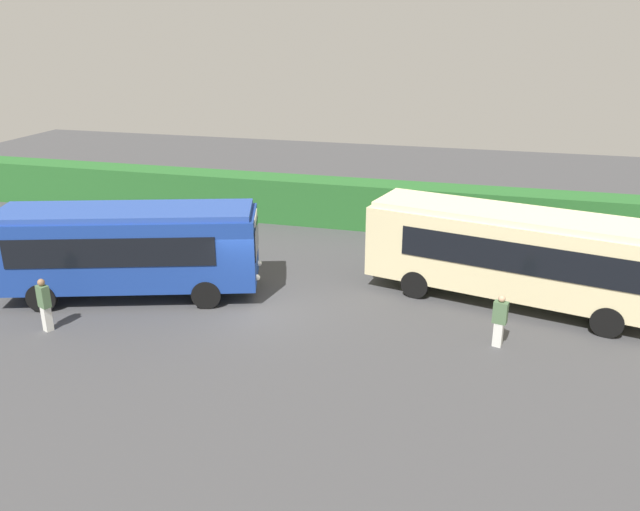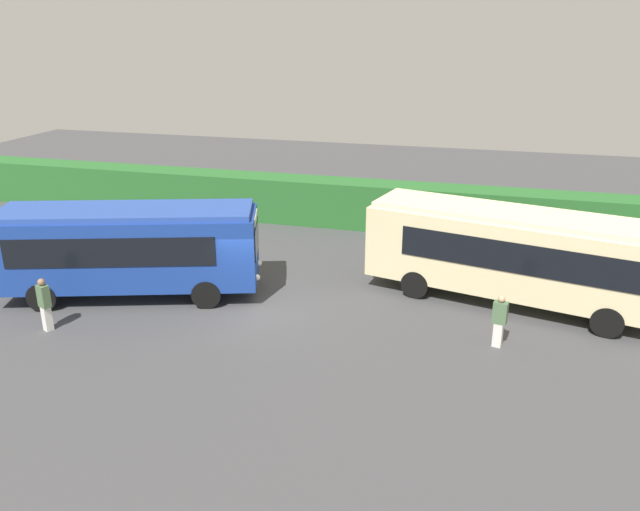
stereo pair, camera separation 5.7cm
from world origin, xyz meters
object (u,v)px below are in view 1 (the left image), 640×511
at_px(person_left, 45,303).
at_px(person_right, 500,320).
at_px(bus_blue, 129,247).
at_px(person_center, 154,248).
at_px(person_far, 637,277).
at_px(bus_cream, 517,252).
at_px(traffic_cone, 89,225).

relative_size(person_left, person_right, 1.06).
relative_size(bus_blue, person_center, 5.22).
relative_size(bus_blue, person_left, 5.24).
distance_m(person_left, person_right, 14.07).
bearing_deg(person_far, bus_cream, 47.01).
xyz_separation_m(bus_cream, person_left, (-14.27, -6.07, -0.95)).
distance_m(bus_cream, person_right, 3.57).
height_order(bus_cream, person_left, bus_cream).
bearing_deg(person_far, person_left, 50.48).
distance_m(bus_blue, person_right, 12.69).
relative_size(person_right, traffic_cone, 2.77).
distance_m(person_right, person_far, 6.65).
distance_m(bus_cream, person_center, 13.60).
bearing_deg(bus_blue, person_left, -128.06).
bearing_deg(person_right, bus_blue, 100.69).
bearing_deg(person_right, person_left, 113.90).
bearing_deg(bus_cream, person_left, 36.37).
relative_size(bus_cream, person_right, 6.30).
bearing_deg(person_center, person_left, 161.46).
xyz_separation_m(person_right, traffic_cone, (-18.67, 6.74, -0.57)).
bearing_deg(traffic_cone, person_far, -4.79).
distance_m(person_far, traffic_cone, 23.38).
distance_m(bus_cream, person_far, 4.51).
height_order(bus_cream, person_right, bus_cream).
xyz_separation_m(bus_blue, bus_cream, (13.10, 2.90, 0.03)).
distance_m(bus_blue, bus_cream, 13.41).
height_order(person_far, traffic_cone, person_far).
distance_m(person_left, person_center, 5.63).
xyz_separation_m(person_left, traffic_cone, (-4.86, 9.42, -0.64)).
height_order(person_right, traffic_cone, person_right).
xyz_separation_m(person_right, person_far, (4.62, 4.79, -0.01)).
distance_m(person_center, person_far, 17.82).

